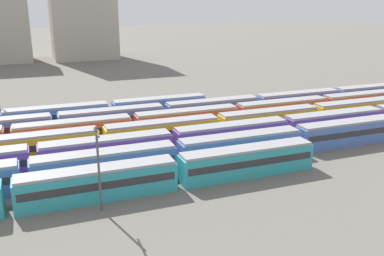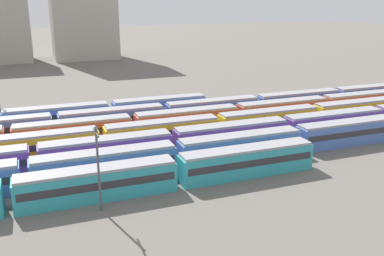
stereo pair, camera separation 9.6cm
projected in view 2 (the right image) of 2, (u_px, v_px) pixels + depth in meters
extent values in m
cube|color=teal|center=(98.00, 184.00, 48.15)|extent=(18.00, 3.00, 3.40)
cube|color=#2D2D33|center=(98.00, 181.00, 48.03)|extent=(17.20, 3.06, 0.90)
cube|color=#939399|center=(97.00, 169.00, 47.61)|extent=(17.60, 2.70, 0.35)
cube|color=teal|center=(247.00, 162.00, 54.62)|extent=(18.00, 3.00, 3.40)
cube|color=#2D2D33|center=(247.00, 159.00, 54.50)|extent=(17.20, 3.06, 0.90)
cube|color=#939399|center=(247.00, 149.00, 54.07)|extent=(17.60, 2.70, 0.35)
cube|color=#4C70BC|center=(105.00, 166.00, 53.39)|extent=(18.00, 3.00, 3.40)
cube|color=#2D2D33|center=(105.00, 163.00, 53.27)|extent=(17.20, 3.06, 0.90)
cube|color=#939399|center=(104.00, 152.00, 52.85)|extent=(17.60, 2.70, 0.35)
cube|color=#4C70BC|center=(240.00, 148.00, 59.86)|extent=(18.00, 3.00, 3.40)
cube|color=#2D2D33|center=(240.00, 145.00, 59.74)|extent=(17.20, 3.06, 0.90)
cube|color=#939399|center=(241.00, 135.00, 59.31)|extent=(17.60, 2.70, 0.35)
cube|color=#4C70BC|center=(349.00, 133.00, 66.33)|extent=(18.00, 3.00, 3.40)
cube|color=#2D2D33|center=(349.00, 131.00, 66.21)|extent=(17.20, 3.06, 0.90)
cube|color=#939399|center=(350.00, 122.00, 65.78)|extent=(17.60, 2.70, 0.35)
cube|color=#6B429E|center=(107.00, 152.00, 58.43)|extent=(18.00, 3.00, 3.40)
cube|color=#2D2D33|center=(107.00, 149.00, 58.31)|extent=(17.20, 3.06, 0.90)
cube|color=#939399|center=(106.00, 139.00, 57.89)|extent=(17.60, 2.70, 0.35)
cube|color=#6B429E|center=(231.00, 136.00, 64.90)|extent=(18.00, 3.00, 3.40)
cube|color=#2D2D33|center=(231.00, 134.00, 64.78)|extent=(17.20, 3.06, 0.90)
cube|color=#939399|center=(232.00, 125.00, 64.35)|extent=(17.60, 2.70, 0.35)
cube|color=#6B429E|center=(333.00, 124.00, 71.37)|extent=(18.00, 3.00, 3.40)
cube|color=#2D2D33|center=(333.00, 122.00, 71.25)|extent=(17.20, 3.06, 0.90)
cube|color=#939399|center=(334.00, 113.00, 70.82)|extent=(17.60, 2.70, 0.35)
cube|color=yellow|center=(34.00, 148.00, 59.89)|extent=(18.00, 3.00, 3.40)
cube|color=#2D2D33|center=(34.00, 145.00, 59.77)|extent=(17.20, 3.06, 0.90)
cube|color=#939399|center=(32.00, 135.00, 59.34)|extent=(17.60, 2.70, 0.35)
cube|color=yellow|center=(163.00, 133.00, 66.35)|extent=(18.00, 3.00, 3.40)
cube|color=#2D2D33|center=(163.00, 131.00, 66.23)|extent=(17.20, 3.06, 0.90)
cube|color=#939399|center=(162.00, 122.00, 65.81)|extent=(17.60, 2.70, 0.35)
cube|color=yellow|center=(268.00, 121.00, 72.82)|extent=(18.00, 3.00, 3.40)
cube|color=#2D2D33|center=(269.00, 119.00, 72.70)|extent=(17.20, 3.06, 0.90)
cube|color=#939399|center=(269.00, 111.00, 72.27)|extent=(17.60, 2.70, 0.35)
cube|color=yellow|center=(357.00, 111.00, 79.29)|extent=(18.00, 3.00, 3.40)
cube|color=#2D2D33|center=(357.00, 109.00, 79.17)|extent=(17.20, 3.06, 0.90)
cube|color=#939399|center=(358.00, 102.00, 78.74)|extent=(17.60, 2.70, 0.35)
cube|color=#BC4C38|center=(74.00, 133.00, 66.58)|extent=(18.00, 3.00, 3.40)
cube|color=#2D2D33|center=(74.00, 130.00, 66.46)|extent=(17.20, 3.06, 0.90)
cube|color=#939399|center=(73.00, 121.00, 66.04)|extent=(17.60, 2.70, 0.35)
cube|color=#BC4C38|center=(187.00, 121.00, 73.05)|extent=(18.00, 3.00, 3.40)
cube|color=#2D2D33|center=(187.00, 119.00, 72.93)|extent=(17.20, 3.06, 0.90)
cube|color=#939399|center=(187.00, 110.00, 72.50)|extent=(17.60, 2.70, 0.35)
cube|color=#BC4C38|center=(282.00, 111.00, 79.52)|extent=(18.00, 3.00, 3.40)
cube|color=#2D2D33|center=(282.00, 109.00, 79.40)|extent=(17.20, 3.06, 0.90)
cube|color=#939399|center=(283.00, 101.00, 78.97)|extent=(17.60, 2.70, 0.35)
cube|color=#BC4C38|center=(363.00, 103.00, 85.98)|extent=(18.00, 3.00, 3.40)
cube|color=#2D2D33|center=(363.00, 101.00, 85.86)|extent=(17.20, 3.06, 0.90)
cube|color=#939399|center=(364.00, 93.00, 85.44)|extent=(17.60, 2.70, 0.35)
cube|color=#4C70BC|center=(112.00, 120.00, 73.63)|extent=(18.00, 3.00, 3.40)
cube|color=#2D2D33|center=(112.00, 118.00, 73.52)|extent=(17.20, 3.06, 0.90)
cube|color=#939399|center=(112.00, 109.00, 73.09)|extent=(17.60, 2.70, 0.35)
cube|color=#4C70BC|center=(213.00, 110.00, 80.10)|extent=(18.00, 3.00, 3.40)
cube|color=#2D2D33|center=(213.00, 108.00, 79.98)|extent=(17.20, 3.06, 0.90)
cube|color=#939399|center=(213.00, 100.00, 79.56)|extent=(17.60, 2.70, 0.35)
cube|color=#4C70BC|center=(298.00, 102.00, 86.57)|extent=(18.00, 3.00, 3.40)
cube|color=#2D2D33|center=(298.00, 100.00, 86.45)|extent=(17.20, 3.06, 0.90)
cube|color=#939399|center=(299.00, 93.00, 86.02)|extent=(17.60, 2.70, 0.35)
cube|color=#4C70BC|center=(371.00, 95.00, 93.03)|extent=(18.00, 3.00, 3.40)
cube|color=#2D2D33|center=(372.00, 93.00, 92.92)|extent=(17.20, 3.06, 0.90)
cube|color=#939399|center=(372.00, 86.00, 92.49)|extent=(17.60, 2.70, 0.35)
cube|color=#4C70BC|center=(57.00, 117.00, 75.28)|extent=(18.00, 3.00, 3.40)
cube|color=#2D2D33|center=(57.00, 115.00, 75.16)|extent=(17.20, 3.06, 0.90)
cube|color=#939399|center=(56.00, 107.00, 74.74)|extent=(17.60, 2.70, 0.35)
cube|color=#4C70BC|center=(160.00, 108.00, 81.75)|extent=(18.00, 3.00, 3.40)
cube|color=#2D2D33|center=(160.00, 106.00, 81.63)|extent=(17.20, 3.06, 0.90)
cube|color=#939399|center=(160.00, 98.00, 81.20)|extent=(17.60, 2.70, 0.35)
cylinder|color=#4C4C51|center=(99.00, 170.00, 44.42)|extent=(0.24, 0.24, 9.41)
cube|color=#47474C|center=(96.00, 132.00, 43.22)|extent=(0.16, 3.20, 0.16)
cube|color=#B2A899|center=(2.00, 18.00, 149.04)|extent=(17.63, 15.73, 30.39)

